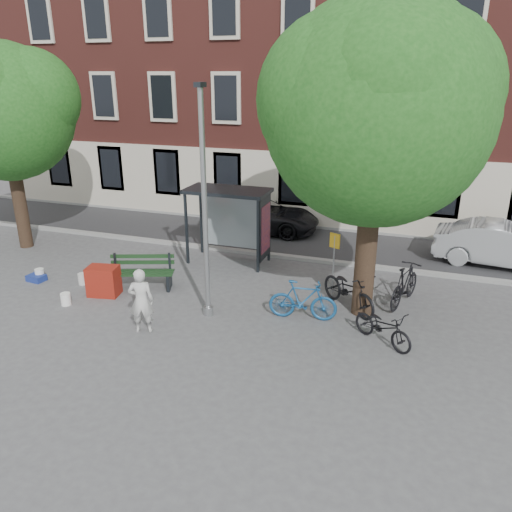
{
  "coord_description": "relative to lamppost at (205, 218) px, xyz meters",
  "views": [
    {
      "loc": [
        5.29,
        -11.33,
        6.33
      ],
      "look_at": [
        0.96,
        1.28,
        1.4
      ],
      "focal_mm": 35.0,
      "sensor_mm": 36.0,
      "label": 1
    }
  ],
  "objects": [
    {
      "name": "lamppost",
      "position": [
        0.0,
        0.0,
        0.0
      ],
      "size": [
        0.28,
        0.35,
        6.11
      ],
      "color": "#9EA0A3",
      "rests_on": "ground"
    },
    {
      "name": "building_row",
      "position": [
        0.0,
        13.0,
        4.22
      ],
      "size": [
        30.0,
        8.0,
        14.0
      ],
      "primitive_type": "cube",
      "color": "brown",
      "rests_on": "ground"
    },
    {
      "name": "curb_near",
      "position": [
        0.0,
        5.0,
        -2.72
      ],
      "size": [
        40.0,
        0.25,
        0.12
      ],
      "primitive_type": "cube",
      "color": "gray",
      "rests_on": "ground"
    },
    {
      "name": "bike_c",
      "position": [
        4.71,
        -0.03,
        -2.33
      ],
      "size": [
        1.78,
        1.5,
        0.92
      ],
      "primitive_type": "imported",
      "rotation": [
        0.0,
        0.0,
        0.96
      ],
      "color": "black",
      "rests_on": "ground"
    },
    {
      "name": "blue_crate",
      "position": [
        -6.22,
        0.37,
        -2.68
      ],
      "size": [
        0.59,
        0.46,
        0.2
      ],
      "primitive_type": "cube",
      "rotation": [
        0.0,
        0.0,
        -0.11
      ],
      "color": "navy",
      "rests_on": "ground"
    },
    {
      "name": "car_dark",
      "position": [
        -1.04,
        7.9,
        -2.12
      ],
      "size": [
        4.78,
        2.26,
        1.32
      ],
      "primitive_type": "imported",
      "rotation": [
        0.0,
        0.0,
        1.58
      ],
      "color": "black",
      "rests_on": "ground"
    },
    {
      "name": "notice_sign",
      "position": [
        3.01,
        2.35,
        -1.35
      ],
      "size": [
        0.32,
        0.16,
        1.97
      ],
      "rotation": [
        0.0,
        0.0,
        -0.41
      ],
      "color": "#9EA0A3",
      "rests_on": "ground"
    },
    {
      "name": "bus_shelter",
      "position": [
        -0.61,
        4.11,
        -0.87
      ],
      "size": [
        2.85,
        1.45,
        2.62
      ],
      "color": "#1E2328",
      "rests_on": "ground"
    },
    {
      "name": "red_stand",
      "position": [
        -3.5,
        0.18,
        -2.33
      ],
      "size": [
        1.0,
        0.76,
        0.9
      ],
      "primitive_type": "cube",
      "rotation": [
        0.0,
        0.0,
        0.19
      ],
      "color": "maroon",
      "rests_on": "ground"
    },
    {
      "name": "curb_far",
      "position": [
        0.0,
        9.0,
        -2.72
      ],
      "size": [
        40.0,
        0.25,
        0.12
      ],
      "primitive_type": "cube",
      "color": "gray",
      "rests_on": "ground"
    },
    {
      "name": "bike_a",
      "position": [
        3.6,
        1.62,
        -2.2
      ],
      "size": [
        2.15,
        2.06,
        1.16
      ],
      "primitive_type": "imported",
      "rotation": [
        0.0,
        0.0,
        0.83
      ],
      "color": "black",
      "rests_on": "ground"
    },
    {
      "name": "bucket_a",
      "position": [
        -4.14,
        -0.77,
        -2.6
      ],
      "size": [
        0.35,
        0.35,
        0.36
      ],
      "primitive_type": "cylinder",
      "rotation": [
        0.0,
        0.0,
        0.31
      ],
      "color": "white",
      "rests_on": "ground"
    },
    {
      "name": "road",
      "position": [
        0.0,
        7.0,
        -2.78
      ],
      "size": [
        40.0,
        4.0,
        0.01
      ],
      "primitive_type": "cube",
      "color": "#28282B",
      "rests_on": "ground"
    },
    {
      "name": "bike_d",
      "position": [
        5.06,
        2.46,
        -2.18
      ],
      "size": [
        1.14,
        2.09,
        1.21
      ],
      "primitive_type": "imported",
      "rotation": [
        0.0,
        0.0,
        2.84
      ],
      "color": "black",
      "rests_on": "ground"
    },
    {
      "name": "bench",
      "position": [
        -2.69,
        1.01,
        -2.32
      ],
      "size": [
        2.06,
        1.25,
        1.01
      ],
      "rotation": [
        0.0,
        0.0,
        0.35
      ],
      "color": "#1E2328",
      "rests_on": "ground"
    },
    {
      "name": "bike_b",
      "position": [
        2.53,
        0.6,
        -2.23
      ],
      "size": [
        1.9,
        0.75,
        1.11
      ],
      "primitive_type": "imported",
      "rotation": [
        0.0,
        0.0,
        1.69
      ],
      "color": "navy",
      "rests_on": "ground"
    },
    {
      "name": "bucket_b",
      "position": [
        -4.63,
        0.64,
        -2.6
      ],
      "size": [
        0.35,
        0.35,
        0.36
      ],
      "primitive_type": "cylinder",
      "rotation": [
        0.0,
        0.0,
        0.32
      ],
      "color": "silver",
      "rests_on": "ground"
    },
    {
      "name": "ground",
      "position": [
        0.0,
        0.0,
        -2.78
      ],
      "size": [
        90.0,
        90.0,
        0.0
      ],
      "primitive_type": "plane",
      "color": "#4C4C4F",
      "rests_on": "ground"
    },
    {
      "name": "painter",
      "position": [
        -1.2,
        -1.42,
        -1.91
      ],
      "size": [
        0.74,
        0.62,
        1.74
      ],
      "primitive_type": "imported",
      "rotation": [
        0.0,
        0.0,
        3.51
      ],
      "color": "silver",
      "rests_on": "ground"
    },
    {
      "name": "tree_left",
      "position": [
        -8.99,
        2.88,
        2.43
      ],
      "size": [
        5.18,
        4.86,
        7.4
      ],
      "color": "black",
      "rests_on": "ground"
    },
    {
      "name": "bucket_c",
      "position": [
        -6.2,
        0.52,
        -2.6
      ],
      "size": [
        0.33,
        0.33,
        0.36
      ],
      "primitive_type": "cylinder",
      "rotation": [
        0.0,
        0.0,
        0.19
      ],
      "color": "white",
      "rests_on": "ground"
    },
    {
      "name": "tree_right",
      "position": [
        4.01,
        1.38,
        2.83
      ],
      "size": [
        5.76,
        5.6,
        8.2
      ],
      "color": "black",
      "rests_on": "ground"
    },
    {
      "name": "car_silver",
      "position": [
        8.08,
        6.74,
        -2.04
      ],
      "size": [
        4.67,
        2.04,
        1.49
      ],
      "primitive_type": "imported",
      "rotation": [
        0.0,
        0.0,
        1.47
      ],
      "color": "#ACAFB4",
      "rests_on": "ground"
    }
  ]
}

